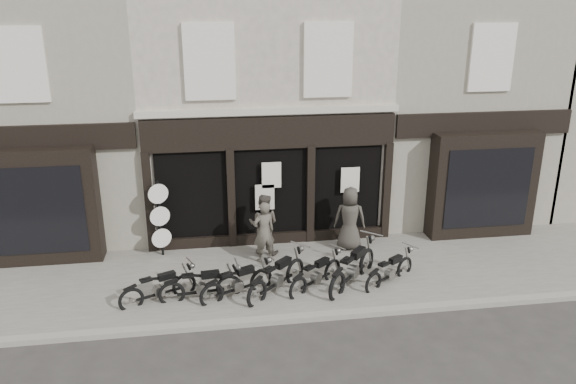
{
  "coord_description": "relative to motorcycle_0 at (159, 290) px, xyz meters",
  "views": [
    {
      "loc": [
        -1.79,
        -12.27,
        6.94
      ],
      "look_at": [
        0.29,
        1.6,
        2.14
      ],
      "focal_mm": 35.0,
      "sensor_mm": 36.0,
      "label": 1
    }
  ],
  "objects": [
    {
      "name": "pavement",
      "position": [
        3.07,
        0.91,
        -0.31
      ],
      "size": [
        30.0,
        4.2,
        0.12
      ],
      "primitive_type": "cube",
      "color": "#625D56",
      "rests_on": "ground_plane"
    },
    {
      "name": "motorcycle_5",
      "position": [
        4.81,
        0.14,
        0.08
      ],
      "size": [
        1.79,
        1.94,
        1.14
      ],
      "rotation": [
        0.0,
        0.0,
        0.84
      ],
      "color": "black",
      "rests_on": "ground"
    },
    {
      "name": "neighbour_right",
      "position": [
        9.42,
        5.9,
        3.67
      ],
      "size": [
        5.6,
        6.73,
        8.34
      ],
      "color": "gray",
      "rests_on": "ground"
    },
    {
      "name": "motorcycle_6",
      "position": [
        5.76,
        0.06,
        -0.01
      ],
      "size": [
        1.65,
        1.24,
        0.9
      ],
      "rotation": [
        0.0,
        0.0,
        0.59
      ],
      "color": "black",
      "rests_on": "ground"
    },
    {
      "name": "man_right",
      "position": [
        5.23,
        2.19,
        0.67
      ],
      "size": [
        1.02,
        0.79,
        1.85
      ],
      "primitive_type": "imported",
      "rotation": [
        0.0,
        0.0,
        2.89
      ],
      "color": "#37332D",
      "rests_on": "pavement"
    },
    {
      "name": "man_centre",
      "position": [
        2.77,
        2.24,
        0.63
      ],
      "size": [
        1.01,
        0.89,
        1.76
      ],
      "primitive_type": "imported",
      "rotation": [
        0.0,
        0.0,
        2.84
      ],
      "color": "#433D36",
      "rests_on": "pavement"
    },
    {
      "name": "motorcycle_0",
      "position": [
        0.0,
        0.0,
        0.0
      ],
      "size": [
        1.81,
        1.02,
        0.93
      ],
      "rotation": [
        0.0,
        0.0,
        0.41
      ],
      "color": "black",
      "rests_on": "ground"
    },
    {
      "name": "neighbour_left",
      "position": [
        -3.28,
        5.9,
        3.67
      ],
      "size": [
        5.6,
        6.73,
        8.34
      ],
      "color": "gray",
      "rests_on": "ground"
    },
    {
      "name": "man_left",
      "position": [
        2.72,
        1.73,
        0.61
      ],
      "size": [
        0.72,
        0.59,
        1.72
      ],
      "primitive_type": "imported",
      "rotation": [
        0.0,
        0.0,
        3.46
      ],
      "color": "#4C483F",
      "rests_on": "pavement"
    },
    {
      "name": "motorcycle_1",
      "position": [
        1.01,
        -0.08,
        0.01
      ],
      "size": [
        2.02,
        0.55,
        0.96
      ],
      "rotation": [
        0.0,
        0.0,
        0.11
      ],
      "color": "black",
      "rests_on": "ground"
    },
    {
      "name": "advert_sign_post",
      "position": [
        -0.07,
        2.51,
        0.76
      ],
      "size": [
        0.54,
        0.36,
        2.32
      ],
      "rotation": [
        0.0,
        0.0,
        0.37
      ],
      "color": "black",
      "rests_on": "ground"
    },
    {
      "name": "central_building",
      "position": [
        3.07,
        5.96,
        3.71
      ],
      "size": [
        7.3,
        6.22,
        8.34
      ],
      "color": "#BEB3A3",
      "rests_on": "ground"
    },
    {
      "name": "ground_plane",
      "position": [
        3.07,
        0.01,
        -0.37
      ],
      "size": [
        90.0,
        90.0,
        0.0
      ],
      "primitive_type": "plane",
      "color": "#2D2B28",
      "rests_on": "ground"
    },
    {
      "name": "motorcycle_4",
      "position": [
        3.86,
        0.11,
        0.0
      ],
      "size": [
        1.65,
        1.4,
        0.93
      ],
      "rotation": [
        0.0,
        0.0,
        0.67
      ],
      "color": "black",
      "rests_on": "ground"
    },
    {
      "name": "motorcycle_3",
      "position": [
        2.86,
        0.02,
        0.05
      ],
      "size": [
        1.75,
        1.7,
        1.05
      ],
      "rotation": [
        0.0,
        0.0,
        0.77
      ],
      "color": "black",
      "rests_on": "ground"
    },
    {
      "name": "kerb",
      "position": [
        3.07,
        -1.24,
        -0.3
      ],
      "size": [
        30.0,
        0.25,
        0.13
      ],
      "primitive_type": "cube",
      "color": "gray",
      "rests_on": "ground_plane"
    },
    {
      "name": "motorcycle_2",
      "position": [
        1.88,
        -0.06,
        0.01
      ],
      "size": [
        1.87,
        1.1,
        0.96
      ],
      "rotation": [
        0.0,
        0.0,
        0.44
      ],
      "color": "black",
      "rests_on": "ground"
    }
  ]
}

